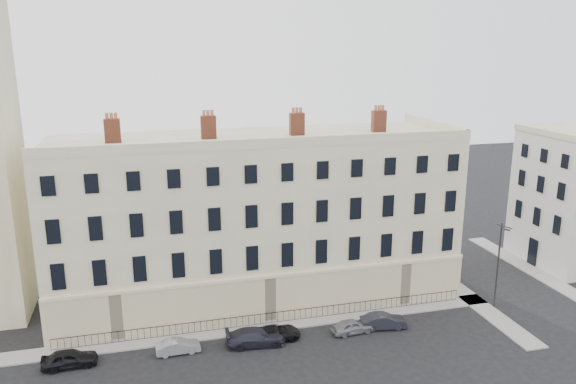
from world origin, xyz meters
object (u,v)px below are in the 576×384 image
car_a (70,358)px  car_b (178,346)px  car_c (256,337)px  car_d (275,333)px  car_f (384,321)px  streetlamp (499,262)px  car_e (352,326)px

car_a → car_b: car_a is taller
car_c → car_d: car_c is taller
car_b → car_c: (5.99, -0.33, 0.13)m
car_a → car_f: car_a is taller
car_a → car_d: bearing=-92.1°
car_d → streetlamp: bearing=-88.4°
car_d → car_e: 6.37m
car_a → car_b: (7.84, -0.10, -0.12)m
car_b → car_e: bearing=-93.6°
car_b → car_e: 14.06m
car_e → car_a: bearing=84.2°
car_c → car_d: 1.78m
car_d → car_b: bearing=91.5°
car_e → car_d: bearing=80.5°
car_d → streetlamp: (20.30, 0.32, 3.88)m
streetlamp → car_b: bearing=162.1°
streetlamp → car_f: bearing=165.5°
car_a → car_d: size_ratio=0.97×
car_b → car_f: 16.87m
streetlamp → car_c: bearing=163.2°
car_e → streetlamp: 14.51m
car_d → car_f: bearing=-92.5°
car_b → car_e: (14.05, -0.48, 0.03)m
car_d → car_a: bearing=90.7°
car_a → car_e: 21.89m
car_a → car_f: 24.71m
car_a → streetlamp: bearing=-91.6°
car_c → car_d: (1.72, 0.43, -0.12)m
car_d → streetlamp: streetlamp is taller
car_a → car_f: bearing=-93.3°
car_c → car_e: 8.07m
car_a → car_b: size_ratio=1.17×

